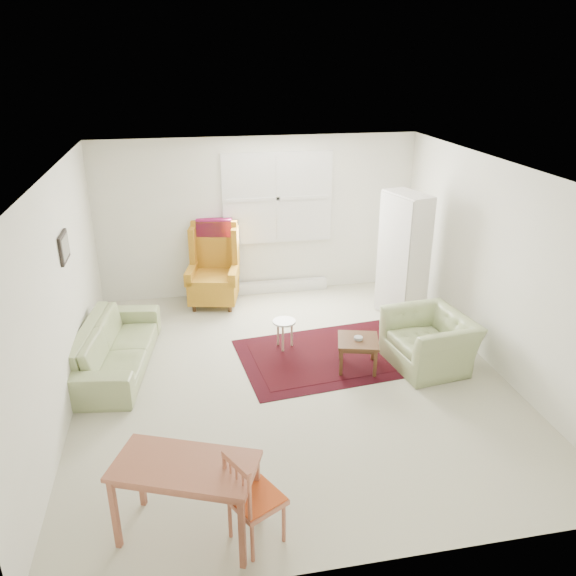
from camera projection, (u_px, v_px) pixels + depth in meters
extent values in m
cube|color=beige|center=(293.00, 377.00, 6.79)|extent=(5.00, 5.50, 0.01)
cube|color=white|center=(293.00, 170.00, 5.83)|extent=(5.00, 5.50, 0.01)
cube|color=white|center=(259.00, 217.00, 8.80)|extent=(5.00, 0.04, 2.50)
cube|color=white|center=(372.00, 430.00, 3.82)|extent=(5.00, 0.04, 2.50)
cube|color=white|center=(59.00, 298.00, 5.88)|extent=(0.04, 5.50, 2.50)
cube|color=white|center=(496.00, 267.00, 6.75)|extent=(0.04, 5.50, 2.50)
cube|color=white|center=(277.00, 198.00, 8.72)|extent=(1.72, 0.06, 1.42)
cube|color=white|center=(278.00, 198.00, 8.72)|extent=(1.60, 0.02, 1.30)
cube|color=silver|center=(279.00, 286.00, 9.23)|extent=(1.60, 0.12, 0.18)
cube|color=black|center=(64.00, 247.00, 6.18)|extent=(0.03, 0.42, 0.32)
cube|color=tan|center=(65.00, 247.00, 6.18)|extent=(0.01, 0.34, 0.24)
imported|color=#92A06B|center=(114.00, 338.00, 6.87)|extent=(1.04, 2.07, 0.80)
imported|color=#92A06B|center=(430.00, 336.00, 6.93)|extent=(1.02, 1.13, 0.79)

